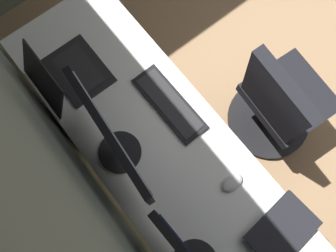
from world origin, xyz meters
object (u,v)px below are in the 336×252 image
laptop_leftmost (65,74)px  keyboard_main (170,104)px  monitor_primary (113,140)px  mouse_main (232,183)px  office_chair (279,105)px  book_stack_near (283,231)px  drawer_pedestal (114,107)px

laptop_leftmost → keyboard_main: laptop_leftmost is taller
monitor_primary → mouse_main: size_ratio=5.51×
mouse_main → office_chair: bearing=-74.1°
mouse_main → office_chair: size_ratio=0.11×
keyboard_main → mouse_main: bearing=178.5°
office_chair → keyboard_main: bearing=60.2°
monitor_primary → book_stack_near: (-0.72, -0.34, -0.21)m
book_stack_near → office_chair: size_ratio=0.32×
office_chair → drawer_pedestal: bearing=50.2°
drawer_pedestal → mouse_main: bearing=-167.2°
laptop_leftmost → book_stack_near: (-1.18, -0.33, -0.02)m
monitor_primary → keyboard_main: 0.40m
drawer_pedestal → book_stack_near: 1.16m
monitor_primary → mouse_main: 0.58m
monitor_primary → office_chair: (-0.27, -0.87, -0.51)m
keyboard_main → mouse_main: size_ratio=4.06×
monitor_primary → book_stack_near: monitor_primary is taller
monitor_primary → mouse_main: bearing=-143.9°
monitor_primary → keyboard_main: monitor_primary is taller
mouse_main → book_stack_near: bearing=-174.1°
mouse_main → office_chair: 0.65m
drawer_pedestal → office_chair: (-0.61, -0.74, 0.11)m
keyboard_main → office_chair: size_ratio=0.44×
book_stack_near → drawer_pedestal: bearing=11.0°
mouse_main → book_stack_near: book_stack_near is taller
monitor_primary → laptop_leftmost: size_ratio=1.72×
drawer_pedestal → office_chair: bearing=-129.8°
drawer_pedestal → keyboard_main: bearing=-148.0°
laptop_leftmost → mouse_main: bearing=-161.4°
laptop_leftmost → keyboard_main: (-0.42, -0.31, -0.04)m
monitor_primary → book_stack_near: 0.82m
laptop_leftmost → mouse_main: laptop_leftmost is taller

